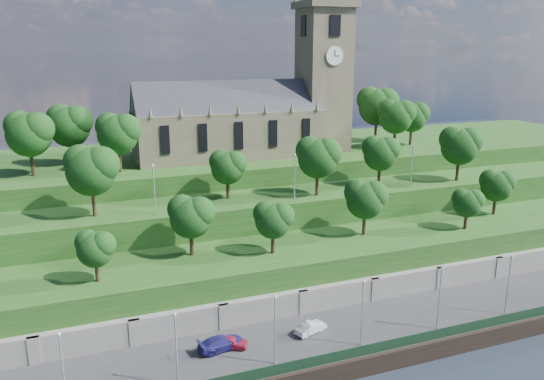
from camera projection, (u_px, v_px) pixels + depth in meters
name	position (u px, v px, depth m)	size (l,w,h in m)	color
ground	(388.00, 370.00, 56.71)	(320.00, 320.00, 0.00)	#1C222D
promenade	(360.00, 334.00, 61.87)	(160.00, 12.00, 2.00)	#2D2D30
quay_wall	(389.00, 361.00, 56.38)	(160.00, 0.50, 2.20)	black
fence	(386.00, 345.00, 56.58)	(160.00, 0.10, 1.20)	#16321E
retaining_wall	(337.00, 300.00, 66.88)	(160.00, 2.10, 5.00)	slate
embankment_lower	(317.00, 271.00, 71.94)	(160.00, 12.00, 8.00)	#1E4517
embankment_upper	(286.00, 232.00, 81.35)	(160.00, 10.00, 12.00)	#1E4517
hilltop	(244.00, 189.00, 99.94)	(160.00, 32.00, 15.00)	#1E4517
church	(255.00, 112.00, 92.68)	(38.60, 12.35, 27.60)	brown
trees_lower	(330.00, 206.00, 70.75)	(64.64, 8.62, 7.90)	black
trees_upper	(302.00, 156.00, 77.98)	(64.13, 8.43, 9.47)	black
trees_hilltop	(254.00, 118.00, 91.90)	(74.19, 16.69, 10.93)	black
lamp_posts_promenade	(362.00, 308.00, 56.61)	(60.36, 0.36, 7.68)	#B2B2B7
lamp_posts_upper	(295.00, 173.00, 76.05)	(40.36, 0.36, 6.79)	#B2B2B7
car_left	(229.00, 342.00, 57.05)	(1.59, 3.95, 1.35)	maroon
car_middle	(311.00, 327.00, 60.11)	(1.40, 4.00, 1.32)	#B3B4B8
car_right	(221.00, 343.00, 56.77)	(2.10, 5.16, 1.50)	navy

